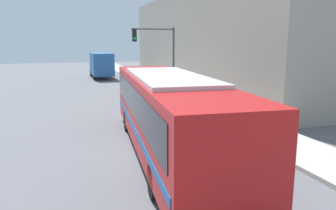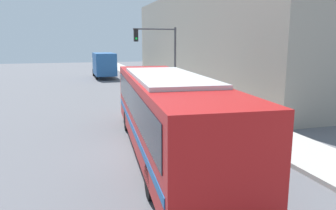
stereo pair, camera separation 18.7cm
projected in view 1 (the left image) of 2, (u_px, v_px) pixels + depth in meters
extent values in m
plane|color=slate|center=(143.00, 152.00, 12.89)|extent=(120.00, 120.00, 0.00)
cube|color=#B7B2A8|center=(153.00, 84.00, 33.33)|extent=(2.70, 70.00, 0.16)
cube|color=#9E9384|center=(208.00, 41.00, 30.39)|extent=(6.00, 30.62, 8.72)
cube|color=red|center=(167.00, 112.00, 12.25)|extent=(3.61, 12.52, 2.55)
cube|color=black|center=(167.00, 100.00, 12.17)|extent=(3.56, 11.54, 1.06)
cube|color=#19599E|center=(167.00, 126.00, 12.36)|extent=(3.60, 12.03, 0.24)
cube|color=silver|center=(167.00, 77.00, 12.00)|extent=(2.91, 6.97, 0.16)
cylinder|color=black|center=(172.00, 119.00, 16.39)|extent=(0.36, 0.98, 0.96)
cylinder|color=black|center=(127.00, 121.00, 15.90)|extent=(0.36, 0.98, 0.96)
cylinder|color=black|center=(231.00, 174.00, 9.47)|extent=(0.36, 0.98, 0.96)
cylinder|color=black|center=(155.00, 182.00, 8.98)|extent=(0.36, 0.98, 0.96)
cube|color=#265999|center=(102.00, 64.00, 38.52)|extent=(2.30, 5.23, 2.54)
cube|color=silver|center=(98.00, 65.00, 41.98)|extent=(2.18, 2.03, 1.79)
cylinder|color=black|center=(91.00, 73.00, 41.51)|extent=(0.25, 0.90, 0.90)
cylinder|color=black|center=(94.00, 76.00, 37.54)|extent=(0.25, 0.90, 0.90)
cylinder|color=#999999|center=(207.00, 108.00, 19.17)|extent=(0.23, 0.23, 0.54)
sphere|color=#999999|center=(207.00, 103.00, 19.10)|extent=(0.22, 0.22, 0.22)
cylinder|color=#999999|center=(208.00, 108.00, 19.04)|extent=(0.10, 0.14, 0.10)
cylinder|color=#47474C|center=(173.00, 62.00, 24.91)|extent=(0.16, 0.16, 5.17)
cylinder|color=#47474C|center=(153.00, 29.00, 23.97)|extent=(3.20, 0.11, 0.11)
cube|color=black|center=(134.00, 35.00, 23.63)|extent=(0.30, 0.24, 0.90)
sphere|color=#19D83F|center=(135.00, 38.00, 23.54)|extent=(0.18, 0.18, 0.18)
cylinder|color=#47474C|center=(178.00, 92.00, 23.91)|extent=(0.06, 0.06, 0.98)
cylinder|color=#4C4C51|center=(178.00, 84.00, 23.80)|extent=(0.14, 0.14, 0.22)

